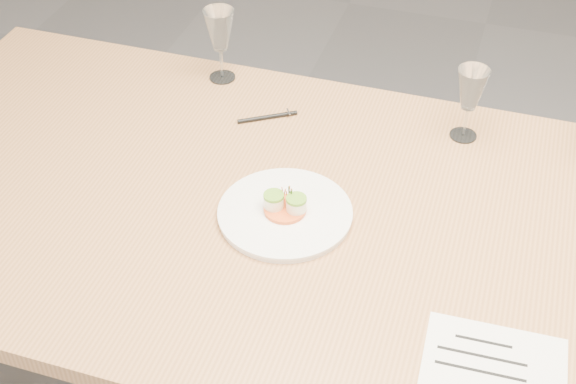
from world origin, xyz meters
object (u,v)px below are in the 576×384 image
(wine_glass_0, at_px, (220,32))
(wine_glass_1, at_px, (471,91))
(dining_table, at_px, (398,257))
(dinner_plate, at_px, (285,212))
(ballpoint_pen, at_px, (268,117))

(wine_glass_0, height_order, wine_glass_1, wine_glass_0)
(dining_table, height_order, dinner_plate, dinner_plate)
(dinner_plate, relative_size, wine_glass_1, 1.55)
(dinner_plate, bearing_deg, dining_table, 5.47)
(dinner_plate, distance_m, ballpoint_pen, 0.35)
(ballpoint_pen, distance_m, wine_glass_0, 0.25)
(ballpoint_pen, xyz_separation_m, wine_glass_0, (-0.17, 0.14, 0.13))
(wine_glass_1, bearing_deg, dining_table, -101.06)
(wine_glass_1, bearing_deg, dinner_plate, -128.42)
(dinner_plate, relative_size, wine_glass_0, 1.46)
(dining_table, relative_size, wine_glass_0, 12.61)
(dining_table, height_order, wine_glass_1, wine_glass_1)
(ballpoint_pen, distance_m, wine_glass_1, 0.48)
(dinner_plate, height_order, wine_glass_1, wine_glass_1)
(dinner_plate, distance_m, wine_glass_1, 0.51)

